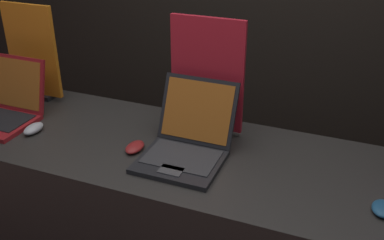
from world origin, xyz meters
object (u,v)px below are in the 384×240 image
(laptop_front, at_px, (1,106))
(laptop_middle, at_px, (187,141))
(mouse_front, at_px, (34,129))
(mouse_back, at_px, (383,209))
(mouse_middle, at_px, (135,147))
(promo_stand_middle, at_px, (207,79))
(promo_stand_front, at_px, (33,55))

(laptop_front, height_order, laptop_middle, laptop_middle)
(mouse_front, relative_size, mouse_back, 1.11)
(mouse_middle, distance_m, mouse_back, 0.96)
(laptop_front, height_order, promo_stand_middle, promo_stand_middle)
(laptop_middle, distance_m, mouse_middle, 0.23)
(laptop_front, xyz_separation_m, laptop_middle, (0.93, 0.02, 0.00))
(promo_stand_middle, relative_size, mouse_back, 5.18)
(mouse_front, height_order, promo_stand_middle, promo_stand_middle)
(promo_stand_front, height_order, mouse_middle, promo_stand_front)
(promo_stand_front, xyz_separation_m, laptop_middle, (0.93, -0.24, -0.17))
(promo_stand_middle, height_order, mouse_back, promo_stand_middle)
(laptop_front, bearing_deg, laptop_middle, 1.11)
(laptop_middle, xyz_separation_m, promo_stand_middle, (0.00, 0.23, 0.18))
(promo_stand_middle, bearing_deg, mouse_back, -23.28)
(mouse_front, xyz_separation_m, laptop_middle, (0.71, 0.08, 0.05))
(laptop_front, distance_m, promo_stand_middle, 0.98)
(laptop_front, height_order, mouse_middle, laptop_front)
(promo_stand_middle, bearing_deg, laptop_front, -165.40)
(mouse_middle, bearing_deg, mouse_back, -2.89)
(promo_stand_front, distance_m, laptop_middle, 0.98)
(laptop_front, relative_size, laptop_middle, 0.90)
(mouse_front, xyz_separation_m, promo_stand_middle, (0.71, 0.30, 0.23))
(mouse_middle, relative_size, promo_stand_middle, 0.21)
(mouse_front, relative_size, mouse_middle, 1.01)
(laptop_front, distance_m, mouse_back, 1.68)
(promo_stand_front, bearing_deg, laptop_front, -90.00)
(promo_stand_front, bearing_deg, mouse_middle, -22.01)
(promo_stand_front, xyz_separation_m, promo_stand_middle, (0.93, -0.02, 0.01))
(laptop_front, distance_m, promo_stand_front, 0.31)
(mouse_front, bearing_deg, promo_stand_middle, 23.14)
(promo_stand_front, distance_m, promo_stand_middle, 0.93)
(laptop_middle, relative_size, promo_stand_middle, 0.77)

